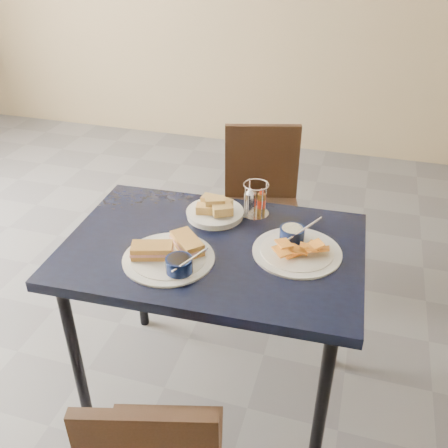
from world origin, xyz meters
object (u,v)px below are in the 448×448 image
(chair_far, at_px, (265,195))
(condiment_caddy, at_px, (254,201))
(plantain_plate, at_px, (296,246))
(sandwich_plate, at_px, (171,254))
(dining_table, at_px, (213,262))
(bread_basket, at_px, (215,210))

(chair_far, height_order, condiment_caddy, condiment_caddy)
(plantain_plate, bearing_deg, sandwich_plate, -155.80)
(plantain_plate, bearing_deg, dining_table, -169.80)
(sandwich_plate, height_order, bread_basket, sandwich_plate)
(plantain_plate, height_order, condiment_caddy, condiment_caddy)
(chair_far, height_order, bread_basket, chair_far)
(sandwich_plate, distance_m, plantain_plate, 0.44)
(plantain_plate, bearing_deg, condiment_caddy, 134.36)
(sandwich_plate, bearing_deg, chair_far, 83.83)
(dining_table, height_order, condiment_caddy, condiment_caddy)
(sandwich_plate, height_order, condiment_caddy, condiment_caddy)
(dining_table, relative_size, bread_basket, 4.94)
(sandwich_plate, relative_size, bread_basket, 1.46)
(bread_basket, bearing_deg, dining_table, -74.98)
(chair_far, height_order, plantain_plate, plantain_plate)
(dining_table, distance_m, sandwich_plate, 0.20)
(chair_far, relative_size, condiment_caddy, 6.18)
(chair_far, bearing_deg, bread_basket, -94.44)
(dining_table, distance_m, chair_far, 0.93)
(bread_basket, relative_size, condiment_caddy, 1.63)
(sandwich_plate, relative_size, plantain_plate, 1.03)
(dining_table, relative_size, condiment_caddy, 8.06)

